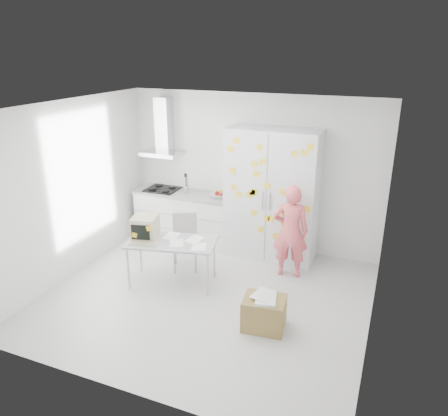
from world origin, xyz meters
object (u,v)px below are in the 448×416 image
at_px(person, 290,231).
at_px(cardboard_box, 264,313).
at_px(desk, 155,234).
at_px(chair, 185,238).

relative_size(person, cardboard_box, 2.61).
bearing_deg(person, desk, 17.05).
height_order(person, cardboard_box, person).
height_order(person, chair, person).
height_order(desk, chair, desk).
distance_m(person, desk, 2.06).
xyz_separation_m(chair, cardboard_box, (1.69, -1.11, -0.29)).
relative_size(chair, cardboard_box, 1.58).
xyz_separation_m(person, chair, (-1.63, -0.37, -0.23)).
bearing_deg(chair, cardboard_box, -58.53).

